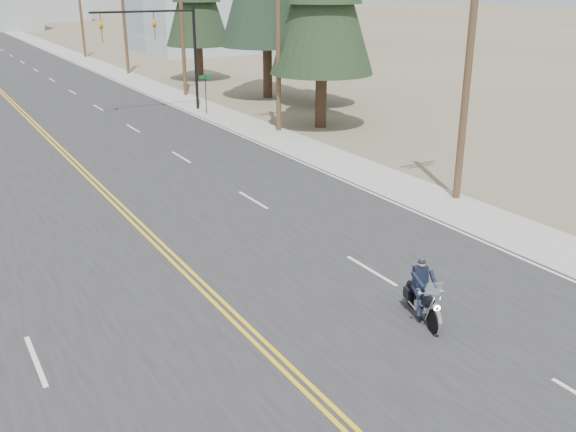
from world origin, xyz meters
The scene contains 10 objects.
ground_plane centered at (0.00, 0.00, 0.00)m, with size 400.00×400.00×0.00m, color #776D56.
sidewalk_right centered at (11.50, 70.00, 0.01)m, with size 3.00×200.00×0.01m, color #A5A5A0.
traffic_mast_right centered at (8.98, 32.00, 4.94)m, with size 7.10×0.26×7.00m.
street_sign centered at (10.80, 30.00, 1.80)m, with size 0.90×0.06×2.62m.
utility_pole_a centered at (12.50, 8.00, 5.73)m, with size 2.20×0.30×11.00m.
utility_pole_b centered at (12.50, 23.00, 5.98)m, with size 2.20×0.30×11.50m.
utility_pole_c centered at (12.50, 38.00, 5.73)m, with size 2.20×0.30×11.00m.
utility_pole_d centered at (12.50, 53.00, 5.98)m, with size 2.20×0.30×11.50m.
utility_pole_e centered at (12.50, 70.00, 5.73)m, with size 2.20×0.30×11.00m.
motorcyclist centered at (4.33, 0.90, 0.81)m, with size 0.89×2.08×1.63m, color black, non-canonical shape.
Camera 1 is at (-6.47, -10.39, 8.52)m, focal length 40.00 mm.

